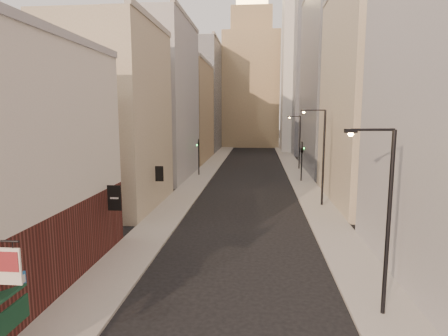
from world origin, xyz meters
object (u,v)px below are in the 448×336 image
white_tower (301,66)px  streetlamp_mid (321,152)px  streetlamp_far (299,139)px  clock_tower (251,77)px  streetlamp_near (384,212)px  traffic_light_left (199,149)px  traffic_light_right (302,152)px

white_tower → streetlamp_mid: size_ratio=4.72×
streetlamp_far → clock_tower: bearing=78.9°
clock_tower → streetlamp_near: size_ratio=5.68×
traffic_light_left → traffic_light_right: size_ratio=1.00×
streetlamp_near → streetlamp_far: size_ratio=0.98×
white_tower → traffic_light_right: bearing=-95.4°
streetlamp_near → streetlamp_far: streetlamp_far is taller
streetlamp_near → traffic_light_left: size_ratio=1.58×
white_tower → streetlamp_mid: 52.24m
streetlamp_near → streetlamp_mid: streetlamp_mid is taller
traffic_light_right → white_tower: bearing=-94.0°
streetlamp_far → traffic_light_left: streetlamp_far is taller
streetlamp_mid → streetlamp_near: bearing=-70.2°
streetlamp_near → white_tower: bearing=79.3°
streetlamp_near → streetlamp_far: bearing=81.3°
streetlamp_mid → traffic_light_right: streetlamp_mid is taller
clock_tower → streetlamp_mid: size_ratio=5.10×
clock_tower → traffic_light_left: bearing=-97.0°
white_tower → traffic_light_right: size_ratio=8.30×
streetlamp_far → traffic_light_right: bearing=-115.4°
traffic_light_left → streetlamp_near: bearing=126.0°
traffic_light_left → streetlamp_far: bearing=-138.6°
streetlamp_near → streetlamp_far: 41.43m
streetlamp_near → streetlamp_far: (0.88, 41.42, 0.07)m
clock_tower → traffic_light_right: clock_tower is taller
streetlamp_far → traffic_light_left: (-14.00, -6.88, -0.90)m
streetlamp_far → streetlamp_near: bearing=-113.1°
streetlamp_near → streetlamp_mid: (0.56, 19.02, 0.51)m
white_tower → traffic_light_left: bearing=-116.0°
streetlamp_mid → streetlamp_far: streetlamp_mid is taller
traffic_light_left → streetlamp_mid: bearing=146.6°
streetlamp_mid → white_tower: bearing=107.7°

